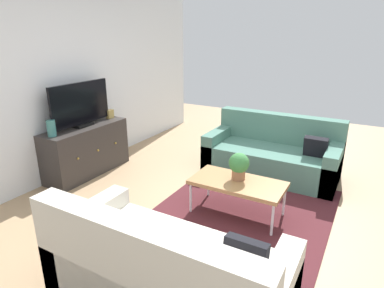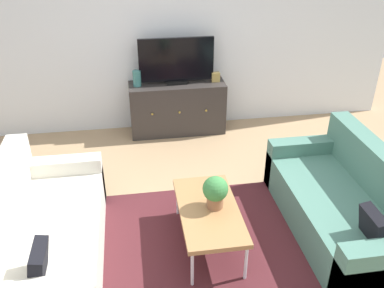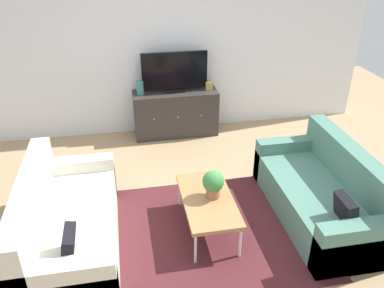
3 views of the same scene
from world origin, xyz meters
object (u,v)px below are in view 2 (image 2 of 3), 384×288
(potted_plant, at_px, (215,191))
(tv_console, at_px, (177,108))
(coffee_table, at_px, (209,211))
(couch_right_side, at_px, (349,207))
(glass_vase, at_px, (137,78))
(mantel_clock, at_px, (216,77))
(couch_left_side, at_px, (38,239))
(flat_screen_tv, at_px, (176,61))

(potted_plant, relative_size, tv_console, 0.24)
(coffee_table, distance_m, potted_plant, 0.21)
(couch_right_side, bearing_deg, potted_plant, 178.81)
(tv_console, bearing_deg, glass_vase, 180.00)
(potted_plant, bearing_deg, mantel_clock, 78.30)
(glass_vase, bearing_deg, couch_right_side, -51.38)
(couch_left_side, relative_size, couch_right_side, 1.00)
(flat_screen_tv, height_order, glass_vase, flat_screen_tv)
(couch_right_side, xyz_separation_m, potted_plant, (-1.31, 0.03, 0.31))
(couch_right_side, relative_size, flat_screen_tv, 1.85)
(couch_right_side, height_order, coffee_table, couch_right_side)
(flat_screen_tv, distance_m, mantel_clock, 0.59)
(coffee_table, xyz_separation_m, glass_vase, (-0.52, 2.37, 0.44))
(coffee_table, bearing_deg, couch_right_side, -0.33)
(couch_right_side, xyz_separation_m, coffee_table, (-1.37, 0.01, 0.11))
(potted_plant, distance_m, glass_vase, 2.43)
(mantel_clock, bearing_deg, coffee_table, -102.96)
(flat_screen_tv, bearing_deg, couch_left_side, -122.38)
(couch_left_side, bearing_deg, mantel_clock, 49.16)
(mantel_clock, bearing_deg, couch_left_side, -130.84)
(coffee_table, xyz_separation_m, potted_plant, (0.06, 0.02, 0.20))
(tv_console, height_order, flat_screen_tv, flat_screen_tv)
(flat_screen_tv, xyz_separation_m, glass_vase, (-0.53, -0.02, -0.20))
(tv_console, bearing_deg, couch_left_side, -122.59)
(potted_plant, xyz_separation_m, flat_screen_tv, (-0.05, 2.37, 0.44))
(couch_left_side, distance_m, glass_vase, 2.63)
(couch_right_side, xyz_separation_m, tv_console, (-1.36, 2.37, 0.08))
(coffee_table, xyz_separation_m, tv_console, (0.01, 2.37, -0.03))
(couch_right_side, xyz_separation_m, flat_screen_tv, (-1.36, 2.39, 0.75))
(coffee_table, xyz_separation_m, flat_screen_tv, (0.01, 2.39, 0.64))
(couch_left_side, relative_size, flat_screen_tv, 1.85)
(couch_left_side, height_order, couch_right_side, same)
(glass_vase, distance_m, mantel_clock, 1.07)
(tv_console, height_order, mantel_clock, mantel_clock)
(glass_vase, bearing_deg, coffee_table, -77.52)
(mantel_clock, bearing_deg, flat_screen_tv, 177.86)
(couch_left_side, relative_size, glass_vase, 8.76)
(tv_console, xyz_separation_m, mantel_clock, (0.53, 0.00, 0.42))
(potted_plant, height_order, glass_vase, glass_vase)
(couch_left_side, distance_m, tv_console, 2.82)
(tv_console, bearing_deg, potted_plant, -88.83)
(tv_console, bearing_deg, coffee_table, -90.25)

